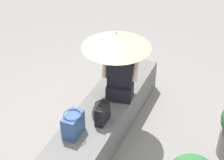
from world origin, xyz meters
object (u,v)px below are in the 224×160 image
Objects in this scene: parasol at (116,40)px; magazine at (124,70)px; handbag_black at (73,124)px; tote_bag_canvas at (102,113)px; person_seated at (120,73)px.

parasol reaches higher than magazine.
parasol is at bearing -11.63° from handbag_black.
handbag_black is 1.10× the size of magazine.
handbag_black is 1.10× the size of tote_bag_canvas.
handbag_black is (-0.89, 0.23, -0.24)m from person_seated.
tote_bag_canvas is (0.34, -0.22, -0.01)m from handbag_black.
tote_bag_canvas is 1.23m from magazine.
person_seated is at bearing -59.18° from parasol.
parasol reaches higher than person_seated.
person_seated is at bearing -14.17° from handbag_black.
person_seated reaches higher than magazine.
handbag_black is at bearing 165.83° from person_seated.
handbag_black is (-0.87, 0.18, -0.74)m from parasol.
person_seated reaches higher than handbag_black.
parasol is 1.15m from handbag_black.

